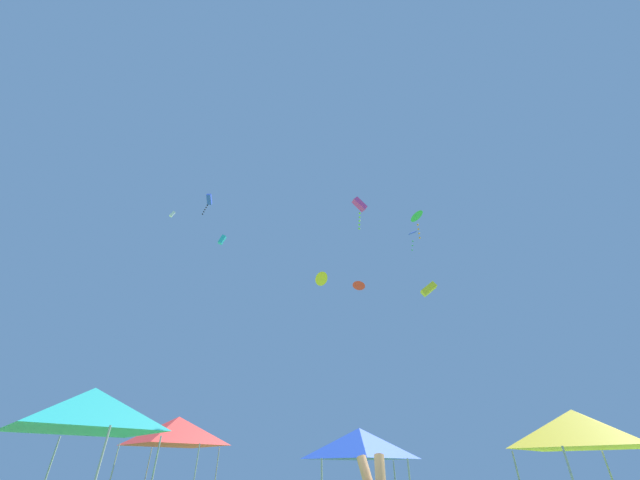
% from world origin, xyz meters
% --- Properties ---
extents(canopy_tent_red, '(3.54, 3.54, 3.79)m').
position_xyz_m(canopy_tent_red, '(-6.76, 12.77, 3.22)').
color(canopy_tent_red, '#9E9EA3').
rests_on(canopy_tent_red, ground).
extents(canopy_tent_blue, '(2.75, 2.75, 2.94)m').
position_xyz_m(canopy_tent_blue, '(0.91, 8.24, 2.49)').
color(canopy_tent_blue, '#9E9EA3').
rests_on(canopy_tent_blue, ground).
extents(canopy_tent_yellow, '(3.01, 3.01, 3.22)m').
position_xyz_m(canopy_tent_yellow, '(6.81, 6.20, 2.74)').
color(canopy_tent_yellow, '#9E9EA3').
rests_on(canopy_tent_yellow, ground).
extents(canopy_tent_teal, '(3.58, 3.58, 3.83)m').
position_xyz_m(canopy_tent_teal, '(-7.03, 6.19, 3.25)').
color(canopy_tent_teal, '#9E9EA3').
rests_on(canopy_tent_teal, ground).
extents(kite_cyan_box, '(0.73, 0.45, 1.02)m').
position_xyz_m(kite_cyan_box, '(-10.15, 24.58, 20.84)').
color(kite_cyan_box, '#2DB7CC').
extents(kite_magenta_box, '(0.87, 0.60, 1.90)m').
position_xyz_m(kite_magenta_box, '(1.79, 10.58, 14.06)').
color(kite_magenta_box, '#D6389E').
extents(kite_yellow_delta, '(1.53, 1.50, 1.16)m').
position_xyz_m(kite_yellow_delta, '(-0.41, 23.65, 16.10)').
color(kite_yellow_delta, yellow).
extents(kite_yellow_box, '(1.38, 0.62, 1.20)m').
position_xyz_m(kite_yellow_box, '(8.33, 21.60, 14.09)').
color(kite_yellow_box, yellow).
extents(kite_white_box, '(0.51, 0.42, 0.64)m').
position_xyz_m(kite_white_box, '(-14.30, 21.76, 21.90)').
color(kite_white_box, white).
extents(kite_blue_diamond, '(1.46, 1.45, 2.56)m').
position_xyz_m(kite_blue_diamond, '(9.72, 28.18, 23.89)').
color(kite_blue_diamond, blue).
extents(kite_red_delta, '(1.29, 1.28, 0.48)m').
position_xyz_m(kite_red_delta, '(2.49, 19.71, 13.57)').
color(kite_red_delta, red).
extents(kite_blue_box, '(0.69, 1.20, 2.57)m').
position_xyz_m(kite_blue_box, '(-12.52, 25.19, 26.34)').
color(kite_blue_box, blue).
extents(kite_green_delta, '(1.27, 1.34, 2.24)m').
position_xyz_m(kite_green_delta, '(6.94, 17.16, 18.12)').
color(kite_green_delta, green).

